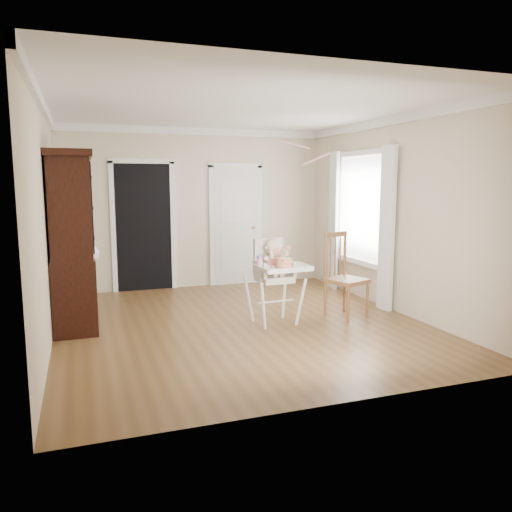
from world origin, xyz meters
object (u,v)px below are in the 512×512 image
object	(u,v)px
sippy_cup	(260,261)
dining_chair	(345,278)
cake	(284,263)
high_chair	(275,271)
china_cabinet	(73,241)

from	to	relation	value
sippy_cup	dining_chair	xyz separation A→B (m)	(1.27, 0.17, -0.32)
dining_chair	sippy_cup	bearing A→B (deg)	166.89
sippy_cup	dining_chair	world-z (taller)	dining_chair
sippy_cup	cake	bearing A→B (deg)	-19.59
high_chair	dining_chair	distance (m)	1.03
sippy_cup	dining_chair	size ratio (longest dim) A/B	0.17
sippy_cup	china_cabinet	bearing A→B (deg)	157.33
high_chair	cake	distance (m)	0.29
high_chair	cake	bearing A→B (deg)	-87.61
high_chair	dining_chair	xyz separation A→B (m)	(1.02, 0.02, -0.15)
cake	china_cabinet	xyz separation A→B (m)	(-2.42, 0.99, 0.26)
cake	sippy_cup	xyz separation A→B (m)	(-0.28, 0.10, 0.02)
high_chair	sippy_cup	world-z (taller)	high_chair
china_cabinet	dining_chair	bearing A→B (deg)	-11.97
cake	sippy_cup	distance (m)	0.30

